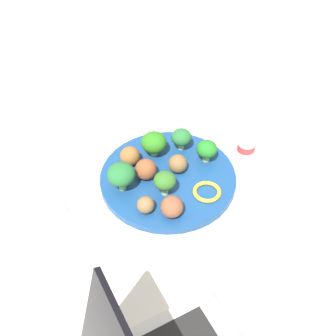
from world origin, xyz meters
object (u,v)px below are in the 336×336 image
at_px(plate, 168,178).
at_px(meatball_far_rim, 178,164).
at_px(broccoli_floret_front_right, 121,175).
at_px(meatball_front_right, 146,205).
at_px(pepper_ring_front_left, 207,192).
at_px(broccoli_floret_near_rim, 207,149).
at_px(yogurt_bottle, 246,145).
at_px(broccoli_floret_front_left, 154,143).
at_px(meatball_mid_right, 130,156).
at_px(meatball_mid_left, 146,169).
at_px(fork, 39,218).
at_px(broccoli_floret_back_left, 165,181).
at_px(napkin, 40,228).
at_px(knife, 47,231).
at_px(broccoli_floret_far_rim, 181,137).
at_px(meatball_back_left, 172,207).

distance_m(plate, meatball_far_rim, 0.04).
distance_m(plate, broccoli_floret_front_right, 0.11).
bearing_deg(meatball_front_right, pepper_ring_front_left, -12.65).
height_order(broccoli_floret_near_rim, pepper_ring_front_left, broccoli_floret_near_rim).
bearing_deg(yogurt_bottle, broccoli_floret_front_right, 170.41).
relative_size(broccoli_floret_front_left, meatball_mid_right, 1.33).
height_order(broccoli_floret_front_left, meatball_mid_left, broccoli_floret_front_left).
height_order(broccoli_floret_front_left, meatball_mid_right, broccoli_floret_front_left).
height_order(broccoli_floret_front_left, fork, broccoli_floret_front_left).
bearing_deg(meatball_front_right, broccoli_floret_back_left, 17.91).
bearing_deg(broccoli_floret_front_left, broccoli_floret_back_left, -111.47).
bearing_deg(meatball_far_rim, meatball_front_right, -154.05).
height_order(broccoli_floret_front_right, broccoli_floret_near_rim, broccoli_floret_front_right).
relative_size(broccoli_floret_back_left, meatball_mid_right, 1.26).
bearing_deg(broccoli_floret_front_left, napkin, -171.39).
relative_size(broccoli_floret_back_left, knife, 0.36).
xyz_separation_m(broccoli_floret_front_right, pepper_ring_front_left, (0.13, -0.10, -0.03)).
relative_size(pepper_ring_front_left, yogurt_bottle, 0.85).
distance_m(broccoli_floret_near_rim, yogurt_bottle, 0.10).
relative_size(broccoli_floret_back_left, yogurt_bottle, 0.81).
bearing_deg(meatball_front_right, meatball_mid_left, 58.49).
xyz_separation_m(meatball_far_rim, meatball_mid_left, (-0.06, 0.02, 0.00)).
xyz_separation_m(broccoli_floret_near_rim, meatball_mid_left, (-0.13, 0.03, -0.01)).
height_order(broccoli_floret_far_rim, meatball_back_left, broccoli_floret_far_rim).
height_order(meatball_mid_right, yogurt_bottle, yogurt_bottle).
bearing_deg(meatball_back_left, broccoli_floret_front_right, 112.36).
bearing_deg(broccoli_floret_front_left, knife, -167.49).
relative_size(broccoli_floret_front_right, meatball_far_rim, 1.57).
bearing_deg(meatball_far_rim, broccoli_floret_back_left, -147.26).
height_order(fork, knife, same).
bearing_deg(yogurt_bottle, broccoli_floret_near_rim, 166.67).
bearing_deg(napkin, meatball_mid_right, 11.67).
bearing_deg(fork, meatball_front_right, -30.12).
xyz_separation_m(plate, broccoli_floret_front_right, (-0.10, 0.02, 0.05)).
xyz_separation_m(broccoli_floret_front_left, meatball_mid_right, (-0.06, 0.00, -0.01)).
distance_m(meatball_far_rim, meatball_mid_right, 0.10).
relative_size(plate, broccoli_floret_front_left, 5.01).
bearing_deg(broccoli_floret_far_rim, yogurt_bottle, -35.51).
distance_m(broccoli_floret_front_right, broccoli_floret_front_left, 0.12).
xyz_separation_m(broccoli_floret_near_rim, pepper_ring_front_left, (-0.06, -0.08, -0.03)).
distance_m(broccoli_floret_front_right, broccoli_floret_near_rim, 0.19).
distance_m(broccoli_floret_back_left, meatball_far_rim, 0.07).
xyz_separation_m(meatball_back_left, fork, (-0.21, 0.14, -0.03)).
distance_m(broccoli_floret_near_rim, meatball_front_right, 0.19).
bearing_deg(napkin, meatball_back_left, -28.31).
bearing_deg(broccoli_floret_front_left, yogurt_bottle, -29.17).
bearing_deg(meatball_back_left, yogurt_bottle, 14.70).
xyz_separation_m(meatball_far_rim, pepper_ring_front_left, (0.01, -0.08, -0.02)).
distance_m(plate, broccoli_floret_front_left, 0.08).
distance_m(fork, knife, 0.04).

